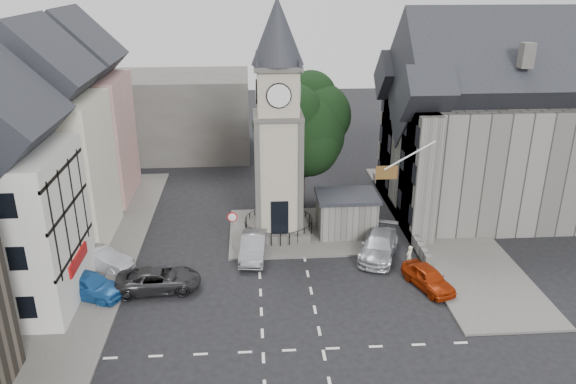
{
  "coord_description": "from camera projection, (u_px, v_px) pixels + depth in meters",
  "views": [
    {
      "loc": [
        -1.85,
        -28.59,
        17.75
      ],
      "look_at": [
        0.47,
        5.0,
        4.36
      ],
      "focal_mm": 35.0,
      "sensor_mm": 36.0,
      "label": 1
    }
  ],
  "objects": [
    {
      "name": "ground",
      "position": [
        286.0,
        292.0,
        33.18
      ],
      "size": [
        120.0,
        120.0,
        0.0
      ],
      "primitive_type": "plane",
      "color": "black",
      "rests_on": "ground"
    },
    {
      "name": "pavement_west",
      "position": [
        96.0,
        250.0,
        37.91
      ],
      "size": [
        6.0,
        30.0,
        0.14
      ],
      "primitive_type": "cube",
      "color": "#595651",
      "rests_on": "ground"
    },
    {
      "name": "pavement_east",
      "position": [
        441.0,
        227.0,
        41.33
      ],
      "size": [
        6.0,
        26.0,
        0.14
      ],
      "primitive_type": "cube",
      "color": "#595651",
      "rests_on": "ground"
    },
    {
      "name": "central_island",
      "position": [
        299.0,
        231.0,
        40.66
      ],
      "size": [
        10.0,
        8.0,
        0.16
      ],
      "primitive_type": "cube",
      "color": "#595651",
      "rests_on": "ground"
    },
    {
      "name": "road_markings",
      "position": [
        293.0,
        350.0,
        28.08
      ],
      "size": [
        20.0,
        8.0,
        0.01
      ],
      "primitive_type": "cube",
      "color": "silver",
      "rests_on": "ground"
    },
    {
      "name": "clock_tower",
      "position": [
        278.0,
        124.0,
        37.58
      ],
      "size": [
        4.86,
        4.86,
        16.25
      ],
      "color": "#4C4944",
      "rests_on": "ground"
    },
    {
      "name": "stone_shelter",
      "position": [
        346.0,
        214.0,
        39.86
      ],
      "size": [
        4.3,
        3.3,
        3.08
      ],
      "color": "#5B5954",
      "rests_on": "ground"
    },
    {
      "name": "town_tree",
      "position": [
        301.0,
        121.0,
        42.78
      ],
      "size": [
        7.2,
        7.2,
        10.8
      ],
      "color": "black",
      "rests_on": "ground"
    },
    {
      "name": "warning_sign_post",
      "position": [
        233.0,
        224.0,
        37.26
      ],
      "size": [
        0.7,
        0.19,
        2.85
      ],
      "color": "black",
      "rests_on": "ground"
    },
    {
      "name": "terrace_pink",
      "position": [
        78.0,
        120.0,
        44.59
      ],
      "size": [
        8.1,
        7.6,
        12.8
      ],
      "color": "tan",
      "rests_on": "ground"
    },
    {
      "name": "terrace_cream",
      "position": [
        45.0,
        150.0,
        37.17
      ],
      "size": [
        8.1,
        7.6,
        12.8
      ],
      "color": "beige",
      "rests_on": "ground"
    },
    {
      "name": "backdrop_west",
      "position": [
        150.0,
        115.0,
        56.89
      ],
      "size": [
        20.0,
        10.0,
        8.0
      ],
      "primitive_type": "cube",
      "color": "#4C4944",
      "rests_on": "ground"
    },
    {
      "name": "east_building",
      "position": [
        483.0,
        134.0,
        42.06
      ],
      "size": [
        14.4,
        11.4,
        12.6
      ],
      "color": "#5B5954",
      "rests_on": "ground"
    },
    {
      "name": "east_boundary_wall",
      "position": [
        397.0,
        212.0,
        42.87
      ],
      "size": [
        0.4,
        16.0,
        0.9
      ],
      "primitive_type": "cube",
      "color": "#5B5954",
      "rests_on": "ground"
    },
    {
      "name": "flagpole",
      "position": [
        410.0,
        155.0,
        34.81
      ],
      "size": [
        3.68,
        0.1,
        2.74
      ],
      "color": "white",
      "rests_on": "ground"
    },
    {
      "name": "car_west_blue",
      "position": [
        87.0,
        284.0,
        32.45
      ],
      "size": [
        4.92,
        3.49,
        1.56
      ],
      "primitive_type": "imported",
      "rotation": [
        0.0,
        0.0,
        1.17
      ],
      "color": "#1D589F",
      "rests_on": "ground"
    },
    {
      "name": "car_west_silver",
      "position": [
        101.0,
        259.0,
        35.48
      ],
      "size": [
        4.4,
        3.07,
        1.38
      ],
      "primitive_type": "imported",
      "rotation": [
        0.0,
        0.0,
        1.14
      ],
      "color": "#AEAFB7",
      "rests_on": "ground"
    },
    {
      "name": "car_west_grey",
      "position": [
        159.0,
        280.0,
        33.13
      ],
      "size": [
        5.09,
        2.66,
        1.37
      ],
      "primitive_type": "imported",
      "rotation": [
        0.0,
        0.0,
        1.65
      ],
      "color": "#2A2A2C",
      "rests_on": "ground"
    },
    {
      "name": "car_island_silver",
      "position": [
        253.0,
        247.0,
        36.95
      ],
      "size": [
        2.0,
        4.66,
        1.49
      ],
      "primitive_type": "imported",
      "rotation": [
        0.0,
        0.0,
        -0.1
      ],
      "color": "gray",
      "rests_on": "ground"
    },
    {
      "name": "car_island_east",
      "position": [
        379.0,
        245.0,
        37.09
      ],
      "size": [
        3.92,
        5.68,
        1.53
      ],
      "primitive_type": "imported",
      "rotation": [
        0.0,
        0.0,
        -0.38
      ],
      "color": "#AFB1B8",
      "rests_on": "ground"
    },
    {
      "name": "car_east_red",
      "position": [
        428.0,
        278.0,
        33.39
      ],
      "size": [
        2.79,
        4.18,
        1.32
      ],
      "primitive_type": "imported",
      "rotation": [
        0.0,
        0.0,
        0.35
      ],
      "color": "#9F2808",
      "rests_on": "ground"
    },
    {
      "name": "pedestrian",
      "position": [
        409.0,
        257.0,
        35.59
      ],
      "size": [
        0.67,
        0.65,
        1.54
      ],
      "primitive_type": "imported",
      "rotation": [
        0.0,
        0.0,
        3.85
      ],
      "color": "beige",
      "rests_on": "ground"
    }
  ]
}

